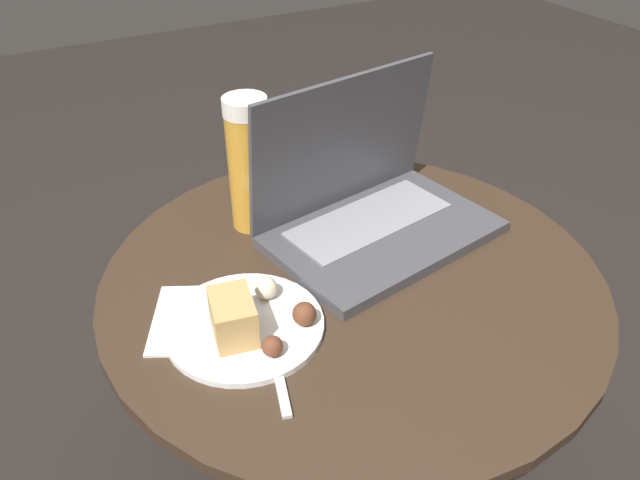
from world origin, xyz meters
TOP-DOWN VIEW (x-y plane):
  - ground_plane at (0.00, 0.00)m, footprint 6.00×6.00m
  - table at (0.00, 0.00)m, footprint 0.74×0.74m
  - napkin at (-0.20, -0.01)m, footprint 0.24×0.21m
  - laptop at (0.08, 0.09)m, footprint 0.38×0.28m
  - beer_glass at (-0.08, 0.19)m, footprint 0.07×0.07m
  - snack_plate at (-0.19, -0.04)m, footprint 0.21×0.21m
  - fork at (-0.17, -0.09)m, footprint 0.07×0.18m

SIDE VIEW (x-z plane):
  - ground_plane at x=0.00m, z-range 0.00..0.00m
  - table at x=0.00m, z-range 0.14..0.65m
  - napkin at x=-0.20m, z-range 0.51..0.52m
  - fork at x=-0.17m, z-range 0.51..0.52m
  - snack_plate at x=-0.19m, z-range 0.50..0.56m
  - laptop at x=0.08m, z-range 0.44..0.68m
  - beer_glass at x=-0.08m, z-range 0.51..0.73m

